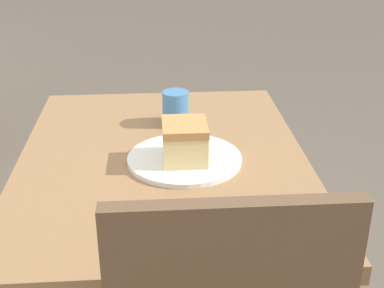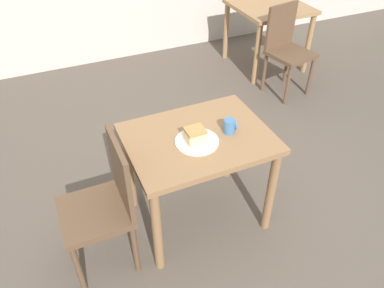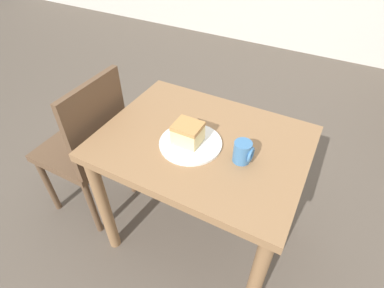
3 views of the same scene
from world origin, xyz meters
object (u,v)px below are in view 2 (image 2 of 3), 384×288
(chair_far_corner, at_px, (287,47))
(cake_slice, at_px, (195,135))
(dining_table_near, at_px, (198,152))
(coffee_mug, at_px, (230,126))
(dining_table_far, at_px, (269,16))
(plate, at_px, (197,141))
(chair_near_window, at_px, (105,203))

(chair_far_corner, distance_m, cake_slice, 2.13)
(dining_table_near, bearing_deg, coffee_mug, -11.56)
(dining_table_far, distance_m, plate, 2.64)
(chair_far_corner, xyz_separation_m, plate, (-1.63, -1.33, 0.24))
(chair_far_corner, height_order, coffee_mug, chair_far_corner)
(dining_table_near, height_order, plate, plate)
(dining_table_near, distance_m, coffee_mug, 0.26)
(dining_table_near, relative_size, chair_near_window, 0.98)
(chair_near_window, bearing_deg, dining_table_near, 98.19)
(chair_far_corner, distance_m, coffee_mug, 1.94)
(chair_far_corner, bearing_deg, dining_table_near, -152.46)
(plate, bearing_deg, chair_near_window, -176.05)
(dining_table_far, height_order, chair_near_window, chair_near_window)
(dining_table_near, relative_size, chair_far_corner, 0.98)
(dining_table_far, bearing_deg, coffee_mug, -128.97)
(plate, relative_size, coffee_mug, 2.90)
(plate, bearing_deg, chair_far_corner, 39.23)
(plate, bearing_deg, dining_table_near, 57.09)
(chair_near_window, height_order, chair_far_corner, same)
(chair_far_corner, distance_m, plate, 2.12)
(coffee_mug, bearing_deg, dining_table_far, 51.03)
(coffee_mug, bearing_deg, cake_slice, -177.56)
(cake_slice, bearing_deg, coffee_mug, 2.44)
(dining_table_far, relative_size, chair_far_corner, 0.89)
(dining_table_near, relative_size, dining_table_far, 1.10)
(dining_table_near, distance_m, plate, 0.14)
(dining_table_near, xyz_separation_m, chair_near_window, (-0.64, -0.09, -0.10))
(dining_table_near, distance_m, dining_table_far, 2.57)
(cake_slice, bearing_deg, dining_table_near, 48.15)
(dining_table_far, distance_m, chair_near_window, 3.11)
(chair_near_window, height_order, plate, chair_near_window)
(coffee_mug, bearing_deg, chair_far_corner, 43.32)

